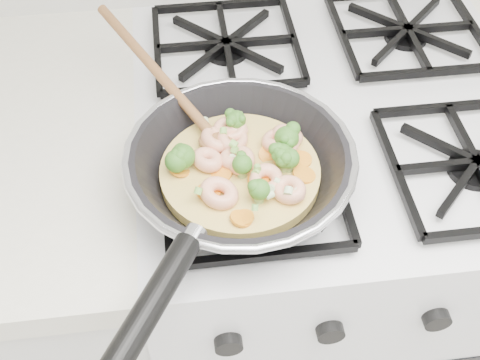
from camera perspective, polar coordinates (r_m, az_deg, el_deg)
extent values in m
cube|color=white|center=(1.27, 6.66, -8.51)|extent=(0.60, 0.60, 0.90)
cube|color=black|center=(0.92, 9.21, 7.31)|extent=(0.56, 0.56, 0.02)
torus|color=silver|center=(0.74, 0.00, 2.31)|extent=(0.29, 0.29, 0.01)
cylinder|color=black|center=(0.62, -8.46, -11.72)|extent=(0.11, 0.16, 0.03)
cylinder|color=#E0C461|center=(0.76, 0.00, 0.67)|extent=(0.20, 0.20, 0.02)
ellipsoid|color=brown|center=(0.77, -2.26, 3.76)|extent=(0.05, 0.06, 0.01)
cylinder|color=brown|center=(0.85, -8.15, 10.41)|extent=(0.15, 0.24, 0.06)
torus|color=#F8B992|center=(0.79, -0.93, 4.71)|extent=(0.05, 0.06, 0.02)
torus|color=#F8B992|center=(0.78, 4.43, 4.15)|extent=(0.06, 0.06, 0.02)
torus|color=#F8B992|center=(0.75, -3.05, 1.89)|extent=(0.06, 0.06, 0.02)
torus|color=#F8B992|center=(0.73, 2.44, 0.03)|extent=(0.07, 0.07, 0.02)
torus|color=#F8B992|center=(0.78, 3.46, 3.75)|extent=(0.06, 0.06, 0.03)
torus|color=#F8B992|center=(0.75, 0.05, 1.85)|extent=(0.05, 0.04, 0.03)
torus|color=#F8B992|center=(0.77, 4.17, 3.25)|extent=(0.06, 0.06, 0.03)
torus|color=#F8B992|center=(0.78, -0.70, 3.85)|extent=(0.07, 0.06, 0.03)
torus|color=#F8B992|center=(0.72, 4.57, -0.90)|extent=(0.06, 0.06, 0.03)
torus|color=#F8B992|center=(0.77, -2.25, 3.76)|extent=(0.06, 0.06, 0.03)
torus|color=#F8B992|center=(0.75, -0.46, 2.08)|extent=(0.05, 0.05, 0.02)
torus|color=#F8B992|center=(0.72, -1.97, -1.23)|extent=(0.07, 0.07, 0.02)
ellipsoid|color=#45812A|center=(0.74, -5.97, 1.76)|extent=(0.04, 0.04, 0.03)
ellipsoid|color=#45812A|center=(0.71, 1.82, -0.89)|extent=(0.03, 0.03, 0.03)
ellipsoid|color=#45812A|center=(0.79, -0.37, 5.60)|extent=(0.03, 0.03, 0.03)
ellipsoid|color=#45812A|center=(0.75, 3.90, 2.50)|extent=(0.03, 0.03, 0.03)
ellipsoid|color=#45812A|center=(0.74, 4.64, 2.02)|extent=(0.03, 0.03, 0.03)
ellipsoid|color=#45812A|center=(0.76, 4.37, 3.90)|extent=(0.04, 0.04, 0.03)
ellipsoid|color=#45812A|center=(0.74, -5.37, 2.22)|extent=(0.04, 0.04, 0.03)
ellipsoid|color=#45812A|center=(0.73, 0.21, 1.48)|extent=(0.03, 0.03, 0.02)
ellipsoid|color=#45812A|center=(0.74, 4.19, 2.04)|extent=(0.03, 0.03, 0.03)
cylinder|color=orange|center=(0.70, 0.31, -3.54)|extent=(0.04, 0.04, 0.00)
cylinder|color=orange|center=(0.77, 5.72, 1.92)|extent=(0.04, 0.04, 0.00)
cylinder|color=orange|center=(0.75, -1.74, 0.62)|extent=(0.04, 0.04, 0.01)
cylinder|color=orange|center=(0.70, 0.10, -3.62)|extent=(0.04, 0.04, 0.01)
cylinder|color=orange|center=(0.73, -2.90, -1.15)|extent=(0.04, 0.04, 0.01)
cylinder|color=orange|center=(0.75, -5.66, 0.87)|extent=(0.03, 0.03, 0.01)
cylinder|color=orange|center=(0.73, -3.14, -1.08)|extent=(0.03, 0.03, 0.00)
cylinder|color=orange|center=(0.75, 6.01, 0.52)|extent=(0.03, 0.03, 0.01)
cylinder|color=orange|center=(0.77, 2.77, 2.39)|extent=(0.04, 0.04, 0.01)
cylinder|color=orange|center=(0.74, 1.71, -0.01)|extent=(0.03, 0.03, 0.00)
cylinder|color=beige|center=(0.71, 5.34, -1.03)|extent=(0.01, 0.01, 0.01)
cylinder|color=beige|center=(0.75, -0.70, 2.18)|extent=(0.01, 0.01, 0.01)
cylinder|color=beige|center=(0.71, 4.54, -1.06)|extent=(0.01, 0.01, 0.01)
cylinder|color=#81C04C|center=(0.73, 1.54, 0.79)|extent=(0.01, 0.01, 0.01)
cylinder|color=#81C04C|center=(0.79, -0.04, 5.94)|extent=(0.01, 0.01, 0.01)
cylinder|color=beige|center=(0.71, 2.87, -0.83)|extent=(0.01, 0.01, 0.01)
cylinder|color=beige|center=(0.79, -3.33, 5.43)|extent=(0.01, 0.01, 0.01)
cylinder|color=#81C04C|center=(0.76, -5.23, 2.81)|extent=(0.01, 0.01, 0.01)
cylinder|color=#81C04C|center=(0.75, -0.60, 3.36)|extent=(0.01, 0.01, 0.01)
cylinder|color=#81C04C|center=(0.72, 1.65, 1.16)|extent=(0.01, 0.01, 0.01)
cylinder|color=beige|center=(0.72, 3.45, -0.09)|extent=(0.01, 0.01, 0.01)
cylinder|color=#81C04C|center=(0.71, 1.79, -0.86)|extent=(0.01, 0.01, 0.01)
cylinder|color=beige|center=(0.71, 2.79, -1.39)|extent=(0.01, 0.01, 0.01)
cylinder|color=#81C04C|center=(0.68, 1.41, -2.58)|extent=(0.01, 0.01, 0.01)
cylinder|color=#81C04C|center=(0.73, 0.22, 1.23)|extent=(0.01, 0.01, 0.01)
cylinder|color=#81C04C|center=(0.70, -3.92, -1.01)|extent=(0.01, 0.01, 0.01)
cylinder|color=#81C04C|center=(0.75, -0.51, 2.86)|extent=(0.01, 0.01, 0.01)
cylinder|color=#81C04C|center=(0.77, -1.57, 4.53)|extent=(0.01, 0.01, 0.01)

